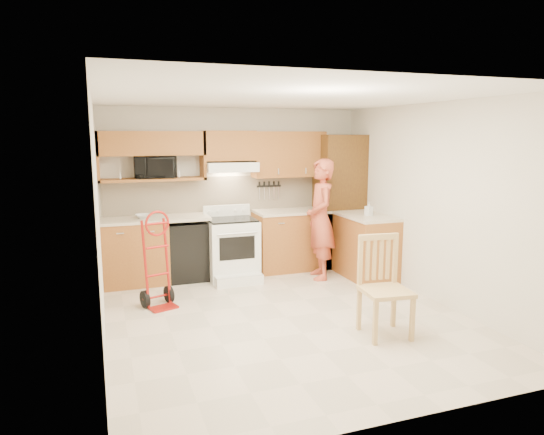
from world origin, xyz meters
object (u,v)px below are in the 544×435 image
microwave (155,167)px  range (233,244)px  person (321,219)px  hand_truck (159,264)px  dining_chair (386,287)px

microwave → range: size_ratio=0.54×
person → range: bearing=-95.8°
microwave → hand_truck: microwave is taller
hand_truck → dining_chair: size_ratio=1.03×
person → hand_truck: size_ratio=1.62×
microwave → dining_chair: bearing=-55.4°
microwave → hand_truck: (-0.13, -1.25, -1.11)m
person → dining_chair: bearing=4.1°
dining_chair → microwave: bearing=130.6°
microwave → dining_chair: size_ratio=0.54×
microwave → dining_chair: (2.01, -2.92, -1.12)m
person → hand_truck: bearing=-67.5°
dining_chair → hand_truck: bearing=147.9°
range → person: 1.33m
range → hand_truck: bearing=-143.3°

